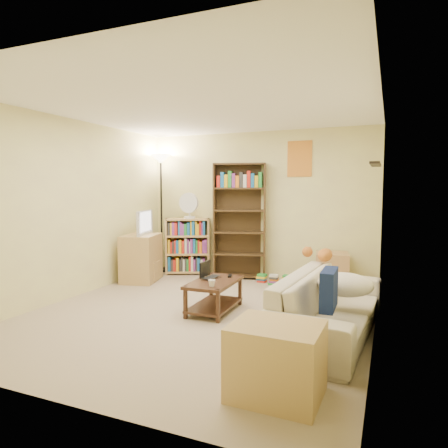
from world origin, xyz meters
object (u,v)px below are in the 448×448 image
at_px(sofa, 328,305).
at_px(end_cabinet, 276,360).
at_px(floor_lamp, 161,178).
at_px(tv_stand, 141,258).
at_px(short_bookshelf, 188,246).
at_px(mug, 212,283).
at_px(coffee_table, 214,292).
at_px(television, 141,223).
at_px(tall_bookshelf, 240,218).
at_px(laptop, 214,278).
at_px(desk_fan, 189,205).
at_px(tabby_cat, 322,254).
at_px(side_table, 332,271).

height_order(sofa, end_cabinet, sofa).
distance_m(floor_lamp, end_cabinet, 5.02).
distance_m(tv_stand, short_bookshelf, 0.93).
bearing_deg(mug, floor_lamp, 132.64).
distance_m(coffee_table, short_bookshelf, 2.32).
distance_m(television, tall_bookshelf, 1.66).
relative_size(sofa, laptop, 7.12).
bearing_deg(short_bookshelf, desk_fan, -64.73).
relative_size(coffee_table, short_bookshelf, 0.89).
bearing_deg(end_cabinet, tabby_cat, 90.96).
height_order(sofa, coffee_table, sofa).
bearing_deg(side_table, short_bookshelf, 177.50).
bearing_deg(floor_lamp, laptop, -43.98).
xyz_separation_m(mug, desk_fan, (-1.40, 2.11, 0.81)).
relative_size(sofa, side_table, 3.97).
bearing_deg(floor_lamp, television, -81.92).
bearing_deg(laptop, tall_bookshelf, 15.63).
height_order(laptop, side_table, side_table).
bearing_deg(tv_stand, television, 0.00).
height_order(mug, tv_stand, tv_stand).
bearing_deg(desk_fan, tall_bookshelf, 4.50).
xyz_separation_m(tv_stand, television, (0.00, 0.00, 0.59)).
bearing_deg(floor_lamp, end_cabinet, -48.57).
height_order(tabby_cat, television, television).
distance_m(sofa, tabby_cat, 0.95).
relative_size(laptop, floor_lamp, 0.14).
bearing_deg(television, side_table, -91.54).
xyz_separation_m(coffee_table, television, (-1.80, 1.06, 0.73)).
bearing_deg(sofa, coffee_table, 84.70).
bearing_deg(mug, television, 144.63).
bearing_deg(television, end_cabinet, -146.62).
xyz_separation_m(mug, end_cabinet, (1.16, -1.41, -0.16)).
relative_size(television, end_cabinet, 1.07).
xyz_separation_m(tv_stand, short_bookshelf, (0.45, 0.81, 0.12)).
height_order(television, tall_bookshelf, tall_bookshelf).
bearing_deg(end_cabinet, television, 137.97).
bearing_deg(tabby_cat, coffee_table, -154.21).
distance_m(sofa, end_cabinet, 1.46).
distance_m(desk_fan, floor_lamp, 0.79).
distance_m(television, floor_lamp, 1.14).
xyz_separation_m(short_bookshelf, desk_fan, (0.06, -0.05, 0.74)).
bearing_deg(short_bookshelf, mug, -80.71).
relative_size(short_bookshelf, desk_fan, 2.19).
distance_m(sofa, laptop, 1.51).
relative_size(tabby_cat, side_table, 0.89).
relative_size(tall_bookshelf, desk_fan, 4.27).
bearing_deg(coffee_table, tv_stand, 148.21).
relative_size(tall_bookshelf, end_cabinet, 3.01).
xyz_separation_m(television, side_table, (3.00, 0.69, -0.70)).
relative_size(coffee_table, mug, 9.20).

